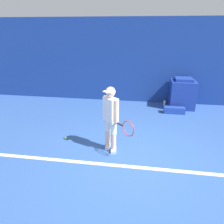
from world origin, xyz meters
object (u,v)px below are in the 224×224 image
at_px(equipment_bag, 174,110).
at_px(water_bottle, 165,102).
at_px(covered_chair, 182,94).
at_px(tennis_player, 111,117).
at_px(tennis_ball, 66,138).

relative_size(equipment_bag, water_bottle, 3.40).
relative_size(covered_chair, equipment_bag, 1.56).
bearing_deg(tennis_player, covered_chair, 100.88).
height_order(tennis_ball, water_bottle, water_bottle).
height_order(covered_chair, equipment_bag, covered_chair).
bearing_deg(tennis_ball, tennis_player, -15.94).
xyz_separation_m(tennis_player, covered_chair, (2.08, 3.41, -0.34)).
height_order(tennis_player, water_bottle, tennis_player).
bearing_deg(water_bottle, tennis_player, -112.59).
distance_m(covered_chair, equipment_bag, 0.84).
bearing_deg(water_bottle, covered_chair, -18.10).
distance_m(tennis_ball, covered_chair, 4.56).
relative_size(covered_chair, water_bottle, 5.32).
height_order(tennis_player, equipment_bag, tennis_player).
xyz_separation_m(tennis_player, tennis_ball, (-1.28, 0.37, -0.83)).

